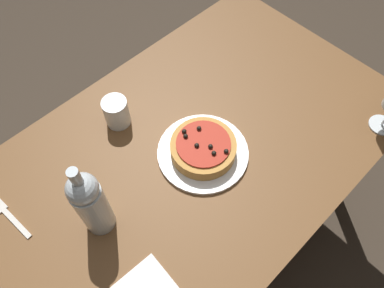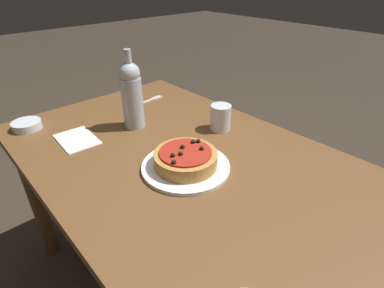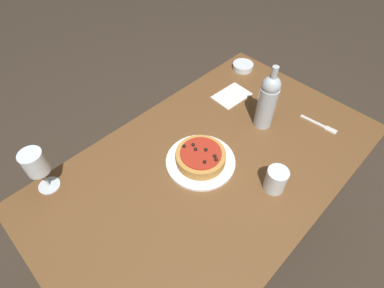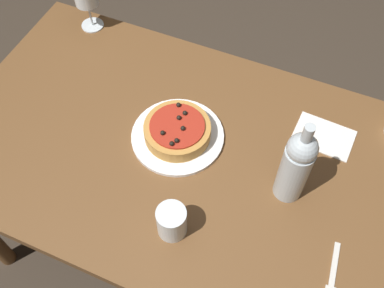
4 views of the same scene
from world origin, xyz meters
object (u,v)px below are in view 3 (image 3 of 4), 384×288
(pizza, at_px, (201,157))
(side_bowl, at_px, (243,66))
(dining_table, at_px, (211,176))
(wine_bottle, at_px, (268,101))
(water_cup, at_px, (276,180))
(wine_glass, at_px, (35,164))
(fork, at_px, (321,125))
(dinner_plate, at_px, (201,161))

(pizza, bearing_deg, side_bowl, 24.44)
(dining_table, relative_size, pizza, 7.13)
(pizza, bearing_deg, dining_table, -51.59)
(wine_bottle, height_order, water_cup, wine_bottle)
(dining_table, height_order, wine_bottle, wine_bottle)
(dining_table, bearing_deg, wine_bottle, -1.05)
(water_cup, bearing_deg, dining_table, 108.54)
(wine_glass, height_order, water_cup, wine_glass)
(fork, bearing_deg, side_bowl, 164.87)
(wine_glass, bearing_deg, wine_bottle, -23.68)
(dinner_plate, bearing_deg, wine_glass, 146.14)
(dinner_plate, bearing_deg, water_cup, -68.39)
(dinner_plate, distance_m, fork, 0.57)
(side_bowl, bearing_deg, pizza, -155.56)
(dining_table, xyz_separation_m, wine_glass, (-0.51, 0.36, 0.22))
(dining_table, distance_m, side_bowl, 0.67)
(dining_table, bearing_deg, fork, -21.81)
(pizza, relative_size, side_bowl, 1.82)
(wine_bottle, xyz_separation_m, side_bowl, (0.26, 0.32, -0.12))
(wine_glass, xyz_separation_m, fork, (1.00, -0.55, -0.13))
(dining_table, distance_m, dinner_plate, 0.10)
(wine_glass, xyz_separation_m, side_bowl, (1.09, -0.04, -0.12))
(water_cup, distance_m, side_bowl, 0.74)
(dinner_plate, height_order, wine_bottle, wine_bottle)
(wine_bottle, bearing_deg, fork, -48.00)
(dining_table, distance_m, wine_glass, 0.66)
(wine_bottle, bearing_deg, side_bowl, 50.66)
(dinner_plate, bearing_deg, dining_table, -51.62)
(dinner_plate, distance_m, wine_bottle, 0.37)
(dining_table, xyz_separation_m, wine_bottle, (0.32, -0.01, 0.22))
(wine_bottle, distance_m, side_bowl, 0.43)
(dinner_plate, height_order, pizza, pizza)
(water_cup, bearing_deg, side_bowl, 47.45)
(dinner_plate, xyz_separation_m, side_bowl, (0.61, 0.28, 0.01))
(dinner_plate, height_order, water_cup, water_cup)
(water_cup, height_order, fork, water_cup)
(water_cup, relative_size, fork, 0.58)
(water_cup, distance_m, fork, 0.42)
(wine_glass, relative_size, side_bowl, 1.75)
(dining_table, xyz_separation_m, water_cup, (0.08, -0.23, 0.13))
(wine_bottle, xyz_separation_m, water_cup, (-0.24, -0.23, -0.08))
(pizza, xyz_separation_m, water_cup, (0.11, -0.27, 0.01))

